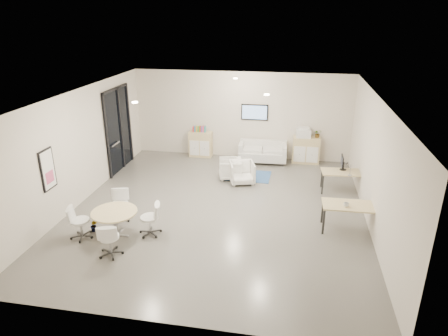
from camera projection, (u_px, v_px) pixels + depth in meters
room_shell at (218, 156)px, 10.63m from camera, size 9.60×10.60×4.80m
glass_door at (118, 127)px, 13.62m from camera, size 0.09×1.90×2.85m
artwork at (48, 170)px, 9.84m from camera, size 0.05×0.54×1.04m
wall_tv at (255, 112)px, 14.58m from camera, size 0.98×0.06×0.58m
ceiling_spots at (216, 90)px, 10.85m from camera, size 3.14×4.14×0.03m
sideboard_left at (201, 144)px, 15.19m from camera, size 0.85×0.44×0.96m
sideboard_right at (306, 150)px, 14.52m from camera, size 0.97×0.47×0.97m
books at (199, 129)px, 14.98m from camera, size 0.49×0.14×0.22m
printer at (303, 133)px, 14.31m from camera, size 0.53×0.46×0.36m
loveseat at (263, 153)px, 14.66m from camera, size 1.76×0.95×0.65m
blue_rug at (246, 176)px, 13.50m from camera, size 1.63×1.11×0.01m
armchair_left at (230, 168)px, 13.18m from camera, size 0.80×0.83×0.73m
armchair_right at (242, 172)px, 12.81m from camera, size 0.93×0.90×0.78m
desk_rear at (343, 174)px, 12.09m from camera, size 1.33×0.74×0.67m
desk_front at (350, 207)px, 9.91m from camera, size 1.39×0.72×0.72m
monitor at (342, 162)px, 12.12m from camera, size 0.20×0.50×0.44m
round_table at (114, 215)px, 9.68m from camera, size 1.11×1.11×0.67m
meeting_chairs at (115, 221)px, 9.75m from camera, size 2.31×2.31×0.82m
plant_cabinet at (317, 134)px, 14.26m from camera, size 0.36×0.38×0.23m
plant_floor at (94, 229)px, 10.06m from camera, size 0.24×0.36×0.15m
cup at (346, 204)px, 9.77m from camera, size 0.14×0.11×0.13m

